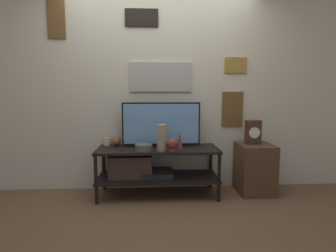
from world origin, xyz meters
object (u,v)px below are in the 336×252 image
Objects in this scene: mantel_clock at (253,132)px; vase_round_glass at (116,141)px; vase_tall_ceramic at (162,138)px; television at (161,124)px; vase_wide_bowl at (144,147)px; candle_jar at (107,141)px; vase_slim_bronze at (180,140)px; decorative_bust at (172,144)px.

vase_round_glass is at bearing 176.45° from mantel_clock.
television is at bearing 89.54° from vase_tall_ceramic.
vase_wide_bowl is 0.47m from vase_round_glass.
candle_jar is at bearing 145.88° from vase_wide_bowl.
mantel_clock is (1.72, -0.11, 0.12)m from vase_round_glass.
television is at bearing 154.42° from vase_slim_bronze.
decorative_bust is at bearing -26.48° from candle_jar.
vase_wide_bowl is at bearing -34.12° from candle_jar.
vase_tall_ceramic reaches higher than vase_wide_bowl.
television is at bearing -5.26° from vase_round_glass.
vase_slim_bronze is at bearing -11.35° from vase_round_glass.
vase_slim_bronze is at bearing 62.69° from decorative_bust.
mantel_clock is at bearing -2.70° from television.
mantel_clock is at bearing 7.90° from vase_wide_bowl.
vase_tall_ceramic is at bearing -170.58° from mantel_clock.
vase_tall_ceramic reaches higher than vase_round_glass.
decorative_bust is (0.81, -0.40, 0.04)m from candle_jar.
decorative_bust reaches higher than candle_jar.
mantel_clock is at bearing 9.42° from vase_tall_ceramic.
television reaches higher than vase_slim_bronze.
television reaches higher than vase_tall_ceramic.
candle_jar is (-0.69, 0.08, -0.23)m from television.
vase_wide_bowl is 0.46m from vase_slim_bronze.
decorative_bust is (-0.11, -0.21, -0.01)m from vase_slim_bronze.
vase_tall_ceramic is 0.65m from vase_round_glass.
vase_tall_ceramic is at bearing -90.46° from television.
vase_tall_ceramic is 1.53× the size of vase_wide_bowl.
vase_tall_ceramic is 2.57× the size of vase_round_glass.
vase_tall_ceramic is 2.00× the size of decorative_bust.
candle_jar is at bearing 154.57° from vase_tall_ceramic.
vase_round_glass is at bearing 174.74° from television.
vase_tall_ceramic is at bearing -27.62° from vase_round_glass.
television is 4.82× the size of vase_wide_bowl.
decorative_bust is at bearing -28.45° from vase_round_glass.
vase_slim_bronze is (0.23, 0.14, -0.05)m from vase_tall_ceramic.
vase_round_glass is (-0.36, 0.30, 0.02)m from vase_wide_bowl.
vase_slim_bronze is at bearing 31.57° from vase_tall_ceramic.
vase_round_glass is 1.73m from mantel_clock.
decorative_bust is (0.33, -0.08, 0.05)m from vase_wide_bowl.
decorative_bust reaches higher than vase_round_glass.
mantel_clock reaches higher than candle_jar.
television is 3.16× the size of vase_tall_ceramic.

